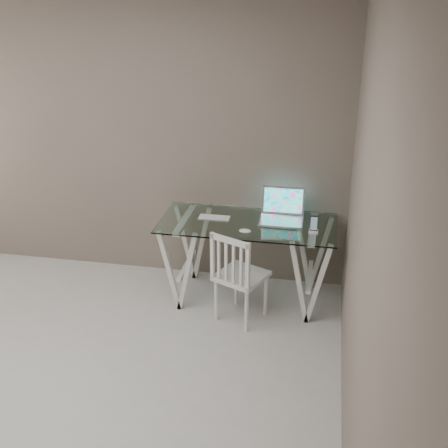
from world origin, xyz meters
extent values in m
plane|color=#ACAAA5|center=(0.00, 0.00, 0.00)|extent=(4.50, 4.50, 0.00)
cube|color=#6B5E54|center=(0.00, 2.25, 1.35)|extent=(4.00, 0.02, 2.70)
cube|color=#6B5E54|center=(2.00, 0.00, 1.35)|extent=(0.02, 4.50, 2.70)
cube|color=silver|center=(1.16, 1.85, 0.74)|extent=(1.50, 0.70, 0.01)
cube|color=silver|center=(0.61, 1.85, 0.36)|extent=(0.24, 0.62, 0.72)
cube|color=silver|center=(1.71, 1.85, 0.36)|extent=(0.24, 0.62, 0.72)
cube|color=silver|center=(1.16, 1.54, 0.40)|extent=(0.49, 0.49, 0.04)
cylinder|color=silver|center=(0.96, 1.46, 0.19)|extent=(0.03, 0.03, 0.38)
cylinder|color=silver|center=(1.23, 1.34, 0.19)|extent=(0.03, 0.03, 0.38)
cylinder|color=silver|center=(1.08, 1.74, 0.19)|extent=(0.03, 0.03, 0.38)
cylinder|color=silver|center=(1.36, 1.62, 0.19)|extent=(0.03, 0.03, 0.38)
cube|color=silver|center=(1.09, 1.38, 0.61)|extent=(0.35, 0.18, 0.42)
cube|color=silver|center=(1.43, 1.91, 0.75)|extent=(0.37, 0.26, 0.02)
cube|color=#19D899|center=(1.43, 2.07, 0.88)|extent=(0.37, 0.07, 0.24)
cube|color=silver|center=(0.86, 1.89, 0.75)|extent=(0.28, 0.12, 0.01)
ellipsoid|color=silver|center=(1.17, 1.64, 0.76)|extent=(0.10, 0.06, 0.03)
cube|color=white|center=(1.71, 1.75, 0.75)|extent=(0.08, 0.08, 0.02)
cube|color=black|center=(1.71, 1.76, 0.82)|extent=(0.06, 0.03, 0.12)
camera|label=1|loc=(1.77, -2.48, 2.66)|focal=45.00mm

